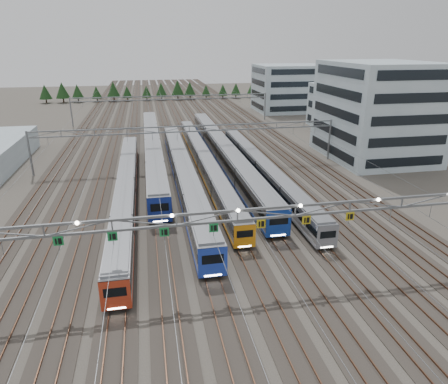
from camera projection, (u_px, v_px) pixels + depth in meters
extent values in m
plane|color=#47423A|center=(237.00, 283.00, 39.24)|extent=(400.00, 400.00, 0.00)
cube|color=#2D2823|center=(170.00, 114.00, 131.09)|extent=(54.00, 260.00, 0.08)
cube|color=brown|center=(89.00, 116.00, 126.48)|extent=(0.08, 260.00, 0.16)
cube|color=brown|center=(245.00, 111.00, 135.61)|extent=(0.08, 260.00, 0.16)
cube|color=brown|center=(167.00, 114.00, 130.92)|extent=(0.08, 260.00, 0.16)
cube|color=brown|center=(172.00, 114.00, 131.17)|extent=(0.08, 260.00, 0.16)
cube|color=black|center=(127.00, 198.00, 59.69)|extent=(2.20, 53.80, 0.33)
cube|color=#9B9DA3|center=(126.00, 188.00, 59.12)|extent=(2.58, 54.90, 2.91)
cube|color=black|center=(126.00, 185.00, 59.00)|extent=(2.64, 54.63, 0.88)
cube|color=#BC361C|center=(127.00, 195.00, 59.55)|extent=(2.63, 54.63, 0.32)
cube|color=slate|center=(125.00, 178.00, 58.58)|extent=(2.32, 53.80, 0.23)
cube|color=#BC361C|center=(115.00, 295.00, 33.95)|extent=(2.60, 0.12, 2.91)
cube|color=black|center=(115.00, 292.00, 33.80)|extent=(1.94, 0.10, 0.88)
cube|color=white|center=(117.00, 308.00, 34.34)|extent=(1.55, 0.06, 0.14)
cube|color=black|center=(153.00, 157.00, 81.02)|extent=(2.60, 64.08, 0.39)
cube|color=#9B9DA3|center=(153.00, 148.00, 80.35)|extent=(3.05, 65.39, 3.44)
cube|color=black|center=(153.00, 146.00, 80.21)|extent=(3.11, 65.06, 1.04)
cube|color=navy|center=(153.00, 154.00, 80.86)|extent=(3.10, 65.06, 0.38)
cube|color=slate|center=(152.00, 139.00, 79.71)|extent=(2.75, 64.08, 0.27)
cube|color=navy|center=(160.00, 210.00, 50.36)|extent=(3.07, 0.12, 3.44)
cube|color=black|center=(160.00, 207.00, 50.19)|extent=(2.29, 0.10, 1.04)
cube|color=white|center=(160.00, 221.00, 50.84)|extent=(1.83, 0.06, 0.16)
cube|color=black|center=(184.00, 182.00, 66.36)|extent=(2.44, 57.88, 0.37)
cube|color=#9B9DA3|center=(183.00, 172.00, 65.73)|extent=(2.87, 59.06, 3.23)
cube|color=black|center=(183.00, 170.00, 65.60)|extent=(2.93, 58.76, 0.97)
cube|color=#223FBA|center=(183.00, 180.00, 66.21)|extent=(2.92, 58.76, 0.36)
cube|color=slate|center=(183.00, 162.00, 65.13)|extent=(2.59, 57.88, 0.26)
cube|color=#223FBA|center=(213.00, 263.00, 38.65)|extent=(2.89, 0.12, 3.23)
cube|color=black|center=(213.00, 259.00, 38.49)|extent=(2.15, 0.10, 0.97)
cube|color=white|center=(213.00, 275.00, 39.09)|extent=(1.72, 0.06, 0.15)
cube|color=black|center=(204.00, 168.00, 73.59)|extent=(2.12, 61.18, 0.32)
cube|color=#9B9DA3|center=(204.00, 160.00, 73.05)|extent=(2.49, 62.43, 2.80)
cube|color=black|center=(204.00, 159.00, 72.93)|extent=(2.55, 62.12, 0.85)
cube|color=orange|center=(204.00, 166.00, 73.46)|extent=(2.54, 62.12, 0.31)
cube|color=slate|center=(204.00, 152.00, 72.52)|extent=(2.24, 61.18, 0.22)
cube|color=orange|center=(245.00, 236.00, 44.42)|extent=(2.51, 0.12, 2.80)
cube|color=black|center=(245.00, 234.00, 44.27)|extent=(1.87, 0.10, 0.85)
cube|color=white|center=(245.00, 246.00, 44.79)|extent=(1.49, 0.06, 0.13)
cube|color=black|center=(224.00, 161.00, 78.24)|extent=(2.58, 66.01, 0.39)
cube|color=#9B9DA3|center=(224.00, 151.00, 77.57)|extent=(3.03, 67.35, 3.41)
cube|color=black|center=(224.00, 149.00, 77.43)|extent=(3.09, 67.02, 1.03)
cube|color=#163A9F|center=(224.00, 158.00, 78.08)|extent=(3.08, 67.02, 0.38)
cube|color=slate|center=(224.00, 142.00, 76.94)|extent=(2.73, 66.01, 0.27)
cube|color=#163A9F|center=(279.00, 224.00, 46.68)|extent=(3.05, 0.12, 3.41)
cube|color=black|center=(279.00, 221.00, 46.51)|extent=(2.27, 0.10, 1.03)
cube|color=white|center=(278.00, 235.00, 47.15)|extent=(1.82, 0.06, 0.16)
cube|color=black|center=(262.00, 177.00, 68.68)|extent=(2.10, 51.01, 0.32)
cube|color=#9B9DA3|center=(262.00, 169.00, 68.14)|extent=(2.47, 52.05, 2.78)
cube|color=black|center=(262.00, 167.00, 68.02)|extent=(2.53, 51.79, 0.84)
cube|color=gray|center=(262.00, 175.00, 68.55)|extent=(2.52, 51.79, 0.31)
cube|color=slate|center=(262.00, 161.00, 67.62)|extent=(2.23, 51.01, 0.22)
cube|color=gray|center=(328.00, 237.00, 44.28)|extent=(2.49, 0.12, 2.78)
cube|color=black|center=(328.00, 235.00, 44.13)|extent=(1.85, 0.10, 0.84)
cube|color=white|center=(327.00, 247.00, 44.65)|extent=(1.48, 0.06, 0.13)
cube|color=slate|center=(238.00, 210.00, 36.49)|extent=(56.00, 0.22, 0.22)
cube|color=slate|center=(237.00, 220.00, 36.84)|extent=(56.00, 0.22, 0.22)
cube|color=#1A833D|center=(58.00, 241.00, 34.08)|extent=(0.85, 0.06, 0.85)
cube|color=#1A833D|center=(112.00, 236.00, 34.89)|extent=(0.85, 0.06, 0.85)
cube|color=#1A833D|center=(164.00, 232.00, 35.70)|extent=(0.85, 0.06, 0.85)
cube|color=#1A833D|center=(214.00, 228.00, 36.51)|extent=(0.85, 0.06, 0.85)
cube|color=gold|center=(261.00, 224.00, 37.31)|extent=(0.85, 0.06, 0.85)
cube|color=gold|center=(306.00, 220.00, 38.12)|extent=(0.85, 0.06, 0.85)
cube|color=gold|center=(350.00, 216.00, 38.93)|extent=(0.85, 0.06, 0.85)
cylinder|color=slate|center=(30.00, 154.00, 69.55)|extent=(0.36, 0.36, 8.00)
cylinder|color=slate|center=(329.00, 140.00, 79.60)|extent=(0.36, 0.36, 8.00)
cube|color=slate|center=(189.00, 126.00, 73.24)|extent=(56.00, 0.22, 0.22)
cube|color=slate|center=(189.00, 131.00, 73.59)|extent=(56.00, 0.22, 0.22)
cylinder|color=slate|center=(71.00, 112.00, 110.89)|extent=(0.36, 0.36, 8.00)
cylinder|color=slate|center=(265.00, 106.00, 120.94)|extent=(0.36, 0.36, 8.00)
cube|color=slate|center=(172.00, 96.00, 114.58)|extent=(56.00, 0.22, 0.22)
cube|color=slate|center=(172.00, 99.00, 114.93)|extent=(56.00, 0.22, 0.22)
cube|color=#A1B5C0|center=(377.00, 111.00, 79.21)|extent=(18.00, 22.00, 18.80)
cube|color=#A1B5C0|center=(343.00, 107.00, 108.28)|extent=(14.00, 16.00, 11.65)
cube|color=#A1B5C0|center=(289.00, 88.00, 135.67)|extent=(22.00, 18.00, 15.22)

